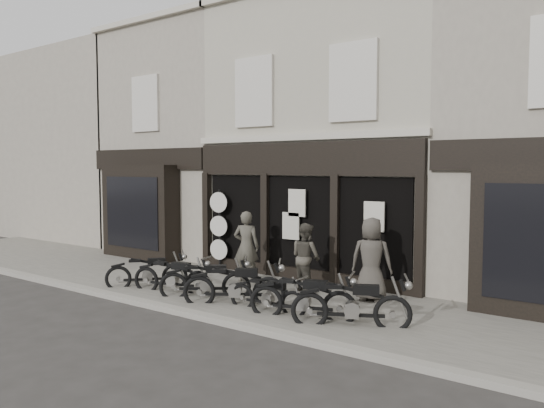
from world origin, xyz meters
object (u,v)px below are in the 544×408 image
Objects in this scene: motorcycle_5 at (304,302)px; motorcycle_0 at (148,275)px; man_centre at (306,257)px; man_right at (371,259)px; motorcycle_2 at (206,284)px; motorcycle_3 at (235,289)px; man_left at (246,246)px; motorcycle_4 at (268,298)px; advert_sign_post at (219,232)px; motorcycle_1 at (173,280)px; motorcycle_6 at (352,309)px.

motorcycle_0 is at bearing 161.27° from motorcycle_5.
man_right reaches higher than man_centre.
motorcycle_3 is (1.00, -0.10, 0.03)m from motorcycle_2.
motorcycle_2 is at bearing 74.86° from man_left.
man_left is at bearing 129.58° from motorcycle_5.
man_left reaches higher than motorcycle_0.
motorcycle_3 is at bearing -48.06° from motorcycle_0.
man_centre is (-0.29, 1.98, 0.61)m from motorcycle_4.
motorcycle_5 is at bearing 125.19° from man_left.
motorcycle_0 is at bearing -97.38° from advert_sign_post.
motorcycle_2 is 0.98× the size of motorcycle_4.
motorcycle_5 is 2.25m from man_right.
motorcycle_6 is (4.97, 0.09, 0.03)m from motorcycle_1.
motorcycle_0 is 0.89× the size of man_left.
motorcycle_5 is (1.86, -0.01, -0.01)m from motorcycle_3.
motorcycle_4 is 2.04m from motorcycle_6.
motorcycle_0 is 3.02m from motorcycle_3.
man_right is (1.76, 0.06, 0.12)m from man_centre.
motorcycle_3 is 1.06× the size of man_right.
motorcycle_3 reaches higher than motorcycle_5.
man_right is (2.39, 2.07, 0.65)m from motorcycle_3.
motorcycle_1 is 1.11× the size of motorcycle_4.
motorcycle_0 is at bearing 160.77° from motorcycle_1.
advert_sign_post is (-3.66, 0.84, 0.27)m from man_centre.
motorcycle_5 is 2.43m from man_centre.
motorcycle_6 is (2.95, 0.06, 0.00)m from motorcycle_3.
motorcycle_4 is at bearing 36.75° from man_right.
advert_sign_post is (-3.04, 2.85, 0.80)m from motorcycle_3.
motorcycle_3 is 0.92m from motorcycle_4.
man_right reaches higher than motorcycle_2.
advert_sign_post is at bearing 89.35° from motorcycle_2.
man_centre is at bearing 92.79° from motorcycle_4.
motorcycle_2 is (1.02, 0.13, 0.00)m from motorcycle_1.
man_centre is at bearing 159.27° from man_left.
man_centre is (0.63, 2.00, 0.53)m from motorcycle_3.
man_centre is 1.77m from man_right.
man_left reaches higher than motorcycle_6.
man_centre is 3.77m from advert_sign_post.
motorcycle_6 is 0.85× the size of advert_sign_post.
motorcycle_2 reaches higher than motorcycle_1.
man_right reaches higher than motorcycle_4.
motorcycle_2 is 1.92m from motorcycle_4.
motorcycle_4 is at bearing 159.56° from motorcycle_5.
motorcycle_0 is 2.94m from advert_sign_post.
motorcycle_4 is 2.62m from man_right.
motorcycle_6 is 1.12× the size of man_right.
motorcycle_3 is (2.02, 0.03, 0.03)m from motorcycle_1.
motorcycle_2 is at bearing 172.15° from motorcycle_4.
motorcycle_6 reaches higher than motorcycle_3.
motorcycle_2 is 1.01m from motorcycle_3.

